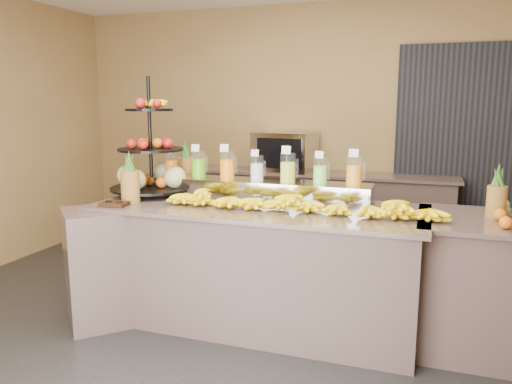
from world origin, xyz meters
The scene contains 19 objects.
ground centered at (0.00, 0.00, 0.00)m, with size 6.00×6.00×0.00m, color black.
room_envelope centered at (0.19, 0.79, 1.88)m, with size 6.04×5.02×2.82m.
buffet_counter centered at (-0.12, 0.26, 0.47)m, with size 2.75×1.25×0.93m.
right_counter centered at (1.70, 0.40, 0.47)m, with size 1.08×0.88×0.93m.
back_ledge centered at (0.00, 2.25, 0.47)m, with size 3.10×0.55×0.93m.
pitcher_tray centered at (-0.10, 0.58, 1.01)m, with size 1.85×0.30×0.15m, color gray.
juice_pitcher_orange_a centered at (-0.88, 0.58, 1.17)m, with size 0.11×0.11×0.26m.
juice_pitcher_green centered at (-0.62, 0.58, 1.18)m, with size 0.12×0.12×0.29m.
juice_pitcher_orange_b centered at (-0.36, 0.58, 1.18)m, with size 0.12×0.13×0.30m.
juice_pitcher_milk centered at (-0.10, 0.58, 1.17)m, with size 0.11×0.11×0.26m.
juice_pitcher_lemon centered at (0.16, 0.58, 1.18)m, with size 0.12×0.13×0.30m.
juice_pitcher_lime centered at (0.42, 0.58, 1.17)m, with size 0.11×0.11×0.27m.
juice_pitcher_orange_c centered at (0.68, 0.58, 1.18)m, with size 0.12×0.13×0.29m.
banana_heap centered at (0.32, 0.23, 0.99)m, with size 2.05×0.19×0.17m.
fruit_stand centered at (-0.95, 0.46, 1.18)m, with size 0.77×0.77×0.99m.
condiment_caddy centered at (-1.02, -0.07, 0.94)m, with size 0.19×0.15×0.03m, color #321A0D.
pineapple_left_a centered at (-0.98, 0.10, 1.08)m, with size 0.15×0.15×0.41m.
pineapple_left_b centered at (-0.86, 0.80, 1.10)m, with size 0.15×0.15×0.44m.
oven_warmer centered at (-0.34, 2.25, 1.15)m, with size 0.66×0.46×0.44m, color gray.
Camera 1 is at (1.21, -3.20, 1.71)m, focal length 35.00 mm.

